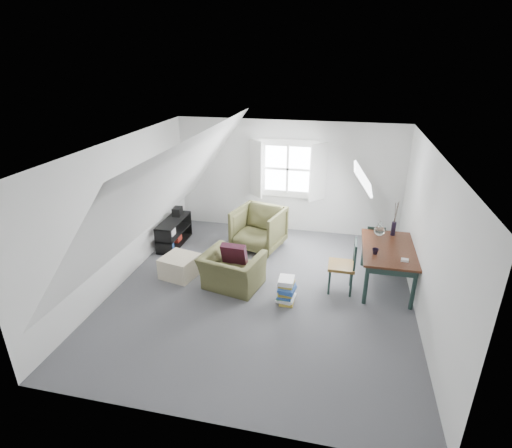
% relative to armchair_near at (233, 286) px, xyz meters
% --- Properties ---
extents(floor, '(5.50, 5.50, 0.00)m').
position_rel_armchair_near_xyz_m(floor, '(0.54, -0.03, 0.00)').
color(floor, '#494A4E').
rests_on(floor, ground).
extents(ceiling, '(5.50, 5.50, 0.00)m').
position_rel_armchair_near_xyz_m(ceiling, '(0.54, -0.03, 2.50)').
color(ceiling, white).
rests_on(ceiling, wall_back).
extents(wall_back, '(5.00, 0.00, 5.00)m').
position_rel_armchair_near_xyz_m(wall_back, '(0.54, 2.72, 1.25)').
color(wall_back, silver).
rests_on(wall_back, ground).
extents(wall_front, '(5.00, 0.00, 5.00)m').
position_rel_armchair_near_xyz_m(wall_front, '(0.54, -2.78, 1.25)').
color(wall_front, silver).
rests_on(wall_front, ground).
extents(wall_left, '(0.00, 5.50, 5.50)m').
position_rel_armchair_near_xyz_m(wall_left, '(-1.96, -0.03, 1.25)').
color(wall_left, silver).
rests_on(wall_left, ground).
extents(wall_right, '(0.00, 5.50, 5.50)m').
position_rel_armchair_near_xyz_m(wall_right, '(3.04, -0.03, 1.25)').
color(wall_right, silver).
rests_on(wall_right, ground).
extents(slope_left, '(3.19, 5.50, 4.48)m').
position_rel_armchair_near_xyz_m(slope_left, '(-1.01, -0.03, 1.78)').
color(slope_left, white).
rests_on(slope_left, wall_left).
extents(slope_right, '(3.19, 5.50, 4.48)m').
position_rel_armchair_near_xyz_m(slope_right, '(2.09, -0.03, 1.78)').
color(slope_right, white).
rests_on(slope_right, wall_right).
extents(dormer_window, '(1.71, 0.35, 1.30)m').
position_rel_armchair_near_xyz_m(dormer_window, '(0.54, 2.64, 1.45)').
color(dormer_window, white).
rests_on(dormer_window, wall_back).
extents(skylight, '(0.35, 0.75, 0.47)m').
position_rel_armchair_near_xyz_m(skylight, '(2.09, 1.27, 1.75)').
color(skylight, white).
rests_on(skylight, slope_right).
extents(armchair_near, '(1.14, 1.05, 0.63)m').
position_rel_armchair_near_xyz_m(armchair_near, '(0.00, 0.00, 0.00)').
color(armchair_near, '#474725').
rests_on(armchair_near, floor).
extents(armchair_far, '(1.15, 1.17, 0.87)m').
position_rel_armchair_near_xyz_m(armchair_far, '(0.12, 1.62, 0.00)').
color(armchair_far, '#474725').
rests_on(armchair_far, floor).
extents(throw_pillow, '(0.45, 0.28, 0.45)m').
position_rel_armchair_near_xyz_m(throw_pillow, '(0.00, 0.15, 0.55)').
color(throw_pillow, '#340E1C').
rests_on(throw_pillow, armchair_near).
extents(ottoman, '(0.70, 0.70, 0.39)m').
position_rel_armchair_near_xyz_m(ottoman, '(-1.04, 0.16, 0.19)').
color(ottoman, '#B8AB8F').
rests_on(ottoman, floor).
extents(dining_table, '(0.89, 1.48, 0.74)m').
position_rel_armchair_near_xyz_m(dining_table, '(2.61, 0.64, 0.64)').
color(dining_table, '#35180D').
rests_on(dining_table, floor).
extents(demijohn, '(0.19, 0.19, 0.27)m').
position_rel_armchair_near_xyz_m(demijohn, '(2.46, 1.09, 0.85)').
color(demijohn, silver).
rests_on(demijohn, dining_table).
extents(vase_twigs, '(0.08, 0.09, 0.64)m').
position_rel_armchair_near_xyz_m(vase_twigs, '(2.71, 1.19, 0.88)').
color(vase_twigs, black).
rests_on(vase_twigs, dining_table).
extents(cup, '(0.11, 0.11, 0.10)m').
position_rel_armchair_near_xyz_m(cup, '(2.36, 0.34, 0.74)').
color(cup, black).
rests_on(cup, dining_table).
extents(paper_box, '(0.13, 0.09, 0.04)m').
position_rel_armchair_near_xyz_m(paper_box, '(2.81, 0.19, 0.76)').
color(paper_box, white).
rests_on(paper_box, dining_table).
extents(dining_chair_far, '(0.37, 0.37, 0.79)m').
position_rel_armchair_near_xyz_m(dining_chair_far, '(2.44, 1.51, 0.41)').
color(dining_chair_far, brown).
rests_on(dining_chair_far, floor).
extents(dining_chair_near, '(0.44, 0.44, 0.95)m').
position_rel_armchair_near_xyz_m(dining_chair_near, '(1.88, 0.31, 0.49)').
color(dining_chair_near, brown).
rests_on(dining_chair_near, floor).
extents(media_shelf, '(0.37, 1.10, 0.56)m').
position_rel_armchair_near_xyz_m(media_shelf, '(-1.68, 1.35, 0.25)').
color(media_shelf, black).
rests_on(media_shelf, floor).
extents(electronics_box, '(0.19, 0.26, 0.19)m').
position_rel_armchair_near_xyz_m(electronics_box, '(-1.68, 1.64, 0.65)').
color(electronics_box, black).
rests_on(electronics_box, media_shelf).
extents(magazine_stack, '(0.32, 0.39, 0.43)m').
position_rel_armchair_near_xyz_m(magazine_stack, '(0.99, -0.26, 0.22)').
color(magazine_stack, '#B29933').
rests_on(magazine_stack, floor).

